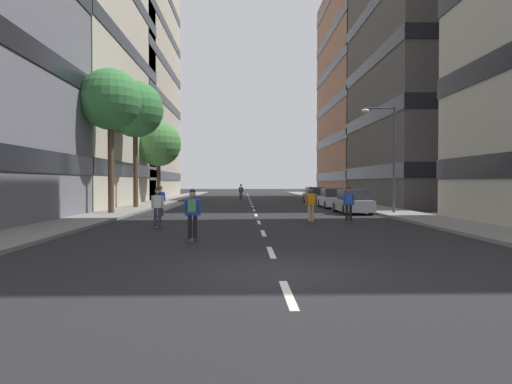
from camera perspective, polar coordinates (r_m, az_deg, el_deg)
The scene contains 20 objects.
ground_plane at distance 41.97m, azimuth -0.53°, elevation -1.52°, with size 189.62×189.62×0.00m, color black.
sidewalk_left at distance 46.60m, azimuth -11.53°, elevation -1.19°, with size 2.85×86.91×0.14m, color gray.
sidewalk_right at distance 46.91m, azimuth 10.21°, elevation -1.17°, with size 2.85×86.91×0.14m, color gray.
lane_markings at distance 43.37m, azimuth -0.57°, elevation -1.43°, with size 0.16×72.20×0.01m.
building_left_far at distance 63.55m, azimuth -18.03°, elevation 13.99°, with size 16.04×23.65×32.06m.
building_right_mid at distance 46.03m, azimuth 23.50°, elevation 13.55°, with size 16.04×18.08×23.65m.
building_right_far at distance 63.51m, azimuth 16.16°, elevation 11.71°, with size 16.04×20.34×27.08m.
parked_car_near at distance 30.51m, azimuth 11.64°, elevation -1.26°, with size 1.82×4.40×1.52m.
parked_car_mid at distance 36.75m, azimuth 9.36°, elevation -0.84°, with size 1.82×4.40×1.52m.
parked_car_far at distance 45.79m, azimuth 7.16°, elevation -0.43°, with size 1.82×4.40×1.52m.
street_tree_near at distance 36.63m, azimuth -14.46°, elevation 9.64°, with size 4.19×4.19×9.39m.
street_tree_mid at distance 45.83m, azimuth -11.76°, elevation 5.74°, with size 4.28×4.28×7.66m.
street_tree_far at distance 30.26m, azimuth -17.26°, elevation 10.60°, with size 3.72×3.72×8.74m.
streetlamp_right at distance 30.14m, azimuth 15.76°, elevation 5.23°, with size 2.13×0.30×6.50m.
skater_0 at distance 15.97m, azimuth -7.73°, elevation -2.35°, with size 0.53×0.90×1.78m.
skater_1 at distance 23.31m, azimuth 6.69°, elevation -1.30°, with size 0.54×0.91×1.78m.
skater_2 at distance 28.06m, azimuth -11.51°, elevation -0.83°, with size 0.57×0.92×1.78m.
skater_3 at distance 52.36m, azimuth -1.85°, elevation 0.13°, with size 0.56×0.92×1.78m.
skater_4 at distance 23.70m, azimuth 11.19°, elevation -1.27°, with size 0.57×0.92×1.78m.
skater_5 at distance 20.55m, azimuth -11.87°, elevation -1.66°, with size 0.55×0.91×1.78m.
Camera 1 is at (-0.81, -10.32, 2.01)m, focal length 32.94 mm.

